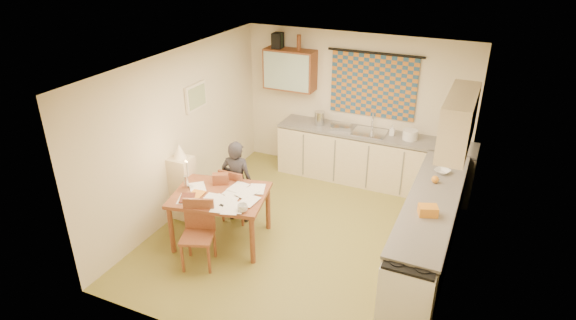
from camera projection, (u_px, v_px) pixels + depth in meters
The scene contains 44 objects.
floor at pixel (304, 234), 7.00m from camera, with size 4.00×4.50×0.02m, color olive.
ceiling at pixel (306, 64), 5.90m from camera, with size 4.00×4.50×0.02m, color white.
wall_back at pixel (355, 105), 8.30m from camera, with size 4.00×0.02×2.50m, color beige.
wall_front at pixel (214, 248), 4.59m from camera, with size 4.00×0.02×2.50m, color beige.
wall_left at pixel (181, 133), 7.19m from camera, with size 0.02×4.50×2.50m, color beige.
wall_right at pixel (461, 186), 5.70m from camera, with size 0.02×4.50×2.50m, color beige.
window_blind at pixel (373, 86), 7.99m from camera, with size 1.45×0.03×1.05m, color navy.
curtain_rod at pixel (375, 53), 7.73m from camera, with size 0.04×0.04×1.60m, color black.
wall_cabinet at pixel (290, 69), 8.34m from camera, with size 0.90×0.34×0.70m, color brown.
wall_cabinet_glass at pixel (286, 72), 8.21m from camera, with size 0.84×0.02×0.64m, color #99B2A5.
upper_cabinet_right at pixel (459, 121), 5.96m from camera, with size 0.34×1.30×0.70m, color beige.
framed_print at pixel (196, 97), 7.31m from camera, with size 0.04×0.50×0.40m, color #F1E6CA.
print_canvas at pixel (197, 97), 7.30m from camera, with size 0.01×0.42×0.32m, color beige.
counter_back at pixel (372, 159), 8.23m from camera, with size 3.30×0.62×0.92m.
counter_right at pixel (429, 228), 6.32m from camera, with size 0.62×2.95×0.92m.
stove at pixel (408, 291), 5.24m from camera, with size 0.57×0.57×0.89m.
sink at pixel (369, 135), 8.07m from camera, with size 0.55×0.45×0.10m, color silver.
tap at pixel (373, 121), 8.14m from camera, with size 0.03×0.03×0.28m, color silver.
dish_rack at pixel (341, 126), 8.23m from camera, with size 0.35×0.30×0.06m, color silver.
kettle at pixel (320, 118), 8.34m from camera, with size 0.18×0.18×0.24m, color silver.
mixing_bowl at pixel (410, 135), 7.77m from camera, with size 0.24×0.24×0.16m, color white.
soap_bottle at pixel (392, 130), 7.92m from camera, with size 0.08×0.08×0.18m, color white.
bowl at pixel (442, 171), 6.72m from camera, with size 0.27×0.27×0.05m, color white.
orange_bag at pixel (428, 210), 5.72m from camera, with size 0.22×0.16×0.12m, color orange.
fruit_orange at pixel (435, 179), 6.45m from camera, with size 0.10×0.10×0.10m, color orange.
speaker at pixel (278, 40), 8.22m from camera, with size 0.16×0.20×0.26m, color black.
bottle_green at pixel (280, 41), 8.21m from camera, with size 0.07×0.07×0.26m, color #195926.
bottle_brown at pixel (299, 42), 8.08m from camera, with size 0.07×0.07×0.26m, color brown.
dining_table at pixel (221, 217), 6.71m from camera, with size 1.42×1.19×0.75m.
chair_far at pixel (237, 203), 7.26m from camera, with size 0.39×0.39×0.87m.
chair_near at pixel (199, 246), 6.26m from camera, with size 0.52×0.52×0.89m.
person at pixel (237, 182), 7.08m from camera, with size 0.51×0.37×1.29m, color black.
shelf_stand at pixel (183, 188), 7.21m from camera, with size 0.32×0.30×0.99m, color beige.
lampshade at pixel (179, 151), 6.95m from camera, with size 0.20×0.20×0.22m, color #F1E6CA.
letter_rack at pixel (221, 179), 6.76m from camera, with size 0.22×0.10×0.16m, color brown.
mug at pixel (243, 208), 6.11m from camera, with size 0.15×0.15×0.10m, color white.
magazine at pixel (180, 198), 6.41m from camera, with size 0.29×0.32×0.02m, color maroon.
book at pixel (190, 194), 6.52m from camera, with size 0.21×0.27×0.02m, color orange.
orange_box at pixel (192, 201), 6.32m from camera, with size 0.12×0.08×0.04m, color orange.
eyeglasses at pixel (224, 206), 6.23m from camera, with size 0.13×0.04×0.02m, color black.
candle_holder at pixel (186, 182), 6.66m from camera, with size 0.06×0.06×0.18m, color silver.
candle at pixel (187, 169), 6.57m from camera, with size 0.02×0.02×0.22m, color white.
candle_flame at pixel (186, 161), 6.51m from camera, with size 0.02×0.02×0.02m, color #FFCC66.
papers at pixel (228, 197), 6.43m from camera, with size 1.13×0.96×0.02m.
Camera 1 is at (2.19, -5.41, 4.00)m, focal length 30.00 mm.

